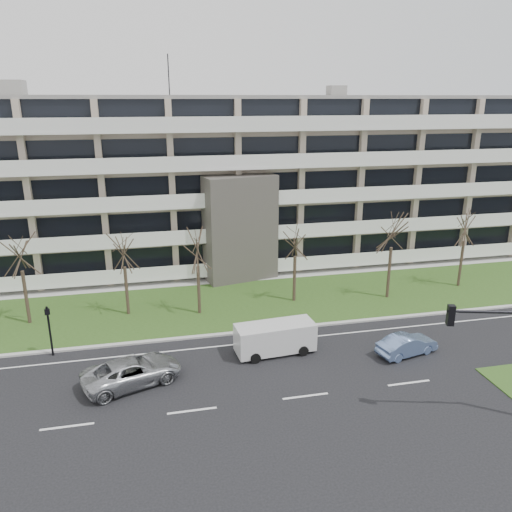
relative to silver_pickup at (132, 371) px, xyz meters
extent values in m
plane|color=black|center=(8.94, -3.23, -0.75)|extent=(160.00, 160.00, 0.00)
cube|color=#2B4818|center=(8.94, 9.77, -0.72)|extent=(90.00, 10.00, 0.06)
cube|color=#B2B2AD|center=(8.94, 4.77, -0.69)|extent=(90.00, 0.35, 0.12)
cube|color=#B2B2AD|center=(8.94, 15.27, -0.71)|extent=(90.00, 2.00, 0.08)
cube|color=white|center=(8.94, 3.27, -0.74)|extent=(90.00, 0.12, 0.01)
cube|color=tan|center=(8.94, 22.27, 6.75)|extent=(60.00, 12.00, 15.00)
cube|color=gray|center=(8.94, 22.27, 14.40)|extent=(60.50, 12.50, 0.30)
cube|color=#4C4742|center=(8.94, 15.27, 3.75)|extent=(6.39, 3.69, 9.00)
cube|color=black|center=(8.94, 15.07, 1.25)|extent=(4.92, 1.19, 3.50)
cube|color=gray|center=(-9.06, 22.27, 15.15)|extent=(2.00, 2.00, 1.20)
cylinder|color=black|center=(3.94, 22.27, 16.25)|extent=(0.10, 0.10, 3.50)
cube|color=black|center=(8.94, 16.25, 1.35)|extent=(58.00, 0.10, 1.80)
cube|color=white|center=(8.94, 15.57, -0.15)|extent=(58.00, 1.40, 0.22)
cube|color=white|center=(8.94, 14.92, 0.45)|extent=(58.00, 0.08, 1.00)
cube|color=black|center=(8.94, 16.25, 4.35)|extent=(58.00, 0.10, 1.80)
cube|color=white|center=(8.94, 15.57, 2.85)|extent=(58.00, 1.40, 0.22)
cube|color=white|center=(8.94, 14.92, 3.45)|extent=(58.00, 0.08, 1.00)
cube|color=black|center=(8.94, 16.25, 7.35)|extent=(58.00, 0.10, 1.80)
cube|color=white|center=(8.94, 15.57, 5.85)|extent=(58.00, 1.40, 0.22)
cube|color=white|center=(8.94, 14.92, 6.45)|extent=(58.00, 0.08, 1.00)
cube|color=black|center=(8.94, 16.25, 10.35)|extent=(58.00, 0.10, 1.80)
cube|color=white|center=(8.94, 15.57, 8.85)|extent=(58.00, 1.40, 0.22)
cube|color=white|center=(8.94, 14.92, 9.45)|extent=(58.00, 0.08, 1.00)
cube|color=black|center=(8.94, 16.25, 13.35)|extent=(58.00, 0.10, 1.80)
cube|color=white|center=(8.94, 15.57, 11.85)|extent=(58.00, 1.40, 0.22)
cube|color=white|center=(8.94, 14.92, 12.45)|extent=(58.00, 0.08, 1.00)
imported|color=#AAACB1|center=(0.00, 0.00, 0.00)|extent=(5.92, 4.17, 1.50)
imported|color=#7491C9|center=(16.40, -0.21, -0.11)|extent=(4.10, 2.23, 1.28)
cube|color=silver|center=(8.54, 1.76, 0.29)|extent=(5.00, 2.19, 1.71)
cube|color=black|center=(8.54, 1.76, 0.78)|extent=(4.63, 2.02, 0.63)
cube|color=silver|center=(10.84, 1.94, 0.15)|extent=(0.45, 1.73, 1.08)
cylinder|color=black|center=(7.09, 0.74, -0.43)|extent=(0.65, 0.28, 0.63)
cylinder|color=black|center=(6.94, 2.53, -0.43)|extent=(0.65, 0.28, 0.63)
cylinder|color=black|center=(10.14, 0.98, -0.43)|extent=(0.65, 0.28, 0.63)
cylinder|color=black|center=(10.00, 2.78, -0.43)|extent=(0.65, 0.28, 0.63)
cylinder|color=black|center=(17.05, -7.01, 4.97)|extent=(4.99, 1.47, 0.14)
cube|color=black|center=(14.76, -6.39, 4.78)|extent=(0.39, 0.39, 0.99)
sphere|color=red|center=(14.76, -6.39, 5.09)|extent=(0.20, 0.20, 0.20)
sphere|color=orange|center=(14.76, -6.39, 4.78)|extent=(0.20, 0.20, 0.20)
sphere|color=green|center=(14.76, -6.39, 4.46)|extent=(0.20, 0.20, 0.20)
cylinder|color=black|center=(-4.87, 4.30, 0.87)|extent=(0.13, 0.13, 3.24)
cube|color=black|center=(-4.87, 4.30, 2.17)|extent=(0.34, 0.29, 0.35)
sphere|color=red|center=(-4.87, 4.30, 2.17)|extent=(0.15, 0.15, 0.15)
cylinder|color=#382B21|center=(-7.20, 9.47, 1.20)|extent=(0.24, 0.24, 3.89)
cylinder|color=#382B21|center=(-0.48, 9.56, 1.08)|extent=(0.24, 0.24, 3.66)
cylinder|color=#382B21|center=(4.61, 8.61, 1.08)|extent=(0.24, 0.24, 3.65)
cylinder|color=#382B21|center=(12.03, 9.37, 1.08)|extent=(0.24, 0.24, 3.65)
cylinder|color=#382B21|center=(19.43, 8.48, 1.32)|extent=(0.24, 0.24, 4.14)
cylinder|color=#382B21|center=(26.42, 9.51, 1.22)|extent=(0.24, 0.24, 3.93)
camera|label=1|loc=(1.47, -25.05, 14.36)|focal=35.00mm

